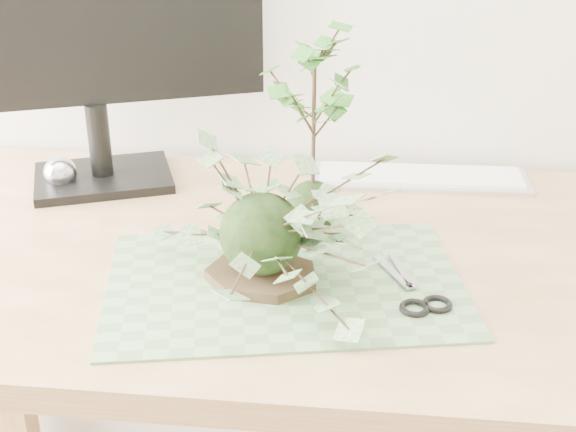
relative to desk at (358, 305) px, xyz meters
The scene contains 9 objects.
desk is the anchor object (origin of this frame).
cutting_mat 0.17m from the desk, 134.83° to the right, with size 0.48×0.32×0.00m, color #577A4D.
stone_dish 0.19m from the desk, 143.44° to the right, with size 0.16×0.16×0.01m, color black.
ivy_kokedama 0.27m from the desk, 143.44° to the right, with size 0.39×0.39×0.22m.
maple_kokedama 0.34m from the desk, 137.92° to the left, with size 0.24×0.24×0.34m.
keyboard 0.31m from the desk, 70.86° to the left, with size 0.38×0.12×0.01m.
monitor 0.64m from the desk, 153.94° to the left, with size 0.55×0.25×0.51m.
foil_ball 0.56m from the desk, 160.90° to the left, with size 0.06×0.06×0.06m, color silver.
scissors 0.17m from the desk, 60.55° to the right, with size 0.08×0.17×0.01m.
Camera 1 is at (0.11, 0.20, 1.30)m, focal length 50.00 mm.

